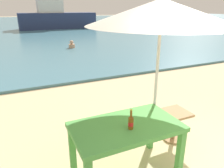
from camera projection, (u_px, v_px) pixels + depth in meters
name	position (u px, v px, depth m)	size (l,w,h in m)	color
sea_water	(30.00, 24.00, 28.21)	(120.00, 50.00, 0.08)	teal
picnic_table_green	(126.00, 132.00, 2.79)	(1.40, 0.80, 0.76)	#4C9E47
beer_bottle_amber	(131.00, 122.00, 2.64)	(0.07, 0.07, 0.26)	brown
patio_umbrella	(161.00, 12.00, 2.91)	(2.10, 2.10, 2.30)	silver
side_table_wood	(174.00, 122.00, 3.64)	(0.44, 0.44, 0.54)	#9E7A51
swimmer_person	(72.00, 45.00, 11.74)	(0.34, 0.34, 0.41)	tan
boat_fishing_trawler	(150.00, 15.00, 37.79)	(5.72, 1.56, 2.08)	navy
boat_tanker	(57.00, 19.00, 22.07)	(7.62, 2.08, 2.77)	navy
boat_cargo_ship	(170.00, 14.00, 43.81)	(6.62, 1.81, 2.41)	maroon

